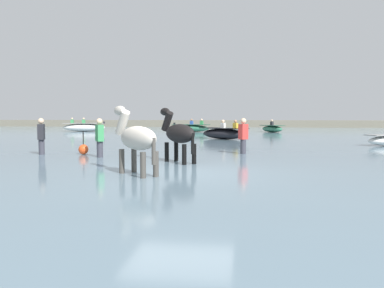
# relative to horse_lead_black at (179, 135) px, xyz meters

# --- Properties ---
(ground_plane) EXTENTS (120.00, 120.00, 0.00)m
(ground_plane) POSITION_rel_horse_lead_black_xyz_m (0.40, -2.15, -1.15)
(ground_plane) COLOR #84755B
(water_surface) EXTENTS (90.00, 90.00, 0.36)m
(water_surface) POSITION_rel_horse_lead_black_xyz_m (0.40, 7.85, -0.97)
(water_surface) COLOR slate
(water_surface) RESTS_ON ground
(horse_lead_black) EXTENTS (1.42, 1.55, 1.95)m
(horse_lead_black) POSITION_rel_horse_lead_black_xyz_m (0.00, 0.00, 0.00)
(horse_lead_black) COLOR black
(horse_lead_black) RESTS_ON ground
(horse_trailing_pinto) EXTENTS (1.50, 1.48, 1.95)m
(horse_trailing_pinto) POSITION_rel_horse_lead_black_xyz_m (-0.56, -2.52, 0.00)
(horse_trailing_pinto) COLOR beige
(horse_trailing_pinto) RESTS_ON ground
(boat_far_offshore) EXTENTS (2.09, 2.74, 1.05)m
(boat_far_offshore) POSITION_rel_horse_lead_black_xyz_m (4.12, 22.30, -0.50)
(boat_far_offshore) COLOR #337556
(boat_far_offshore) RESTS_ON water_surface
(boat_mid_channel) EXTENTS (3.10, 2.72, 1.13)m
(boat_mid_channel) POSITION_rel_horse_lead_black_xyz_m (0.67, 11.93, -0.46)
(boat_mid_channel) COLOR black
(boat_mid_channel) RESTS_ON water_surface
(boat_mid_outer) EXTENTS (3.76, 1.81, 1.19)m
(boat_mid_outer) POSITION_rel_horse_lead_black_xyz_m (-11.98, 22.02, -0.43)
(boat_mid_outer) COLOR silver
(boat_mid_outer) RESTS_ON water_surface
(boat_far_inshore) EXTENTS (3.43, 1.97, 1.11)m
(boat_far_inshore) POSITION_rel_horse_lead_black_xyz_m (-2.62, 22.23, -0.47)
(boat_far_inshore) COLOR #337556
(boat_far_inshore) RESTS_ON water_surface
(person_onlooker_left) EXTENTS (0.28, 0.36, 1.63)m
(person_onlooker_left) POSITION_rel_horse_lead_black_xyz_m (-5.14, 1.75, -0.29)
(person_onlooker_left) COLOR #383842
(person_onlooker_left) RESTS_ON ground
(person_spectator_far) EXTENTS (0.36, 0.37, 1.63)m
(person_spectator_far) POSITION_rel_horse_lead_black_xyz_m (1.84, 2.91, -0.29)
(person_spectator_far) COLOR #383842
(person_spectator_far) RESTS_ON ground
(person_wading_mid) EXTENTS (0.35, 0.38, 1.63)m
(person_wading_mid) POSITION_rel_horse_lead_black_xyz_m (-2.79, 1.13, -0.29)
(person_wading_mid) COLOR #383842
(person_wading_mid) RESTS_ON ground
(channel_buoy) EXTENTS (0.35, 0.35, 0.80)m
(channel_buoy) POSITION_rel_horse_lead_black_xyz_m (-3.71, 1.98, -0.61)
(channel_buoy) COLOR #E54C1E
(channel_buoy) RESTS_ON water_surface
(far_shoreline) EXTENTS (80.00, 2.40, 1.18)m
(far_shoreline) POSITION_rel_horse_lead_black_xyz_m (0.40, 37.45, -0.57)
(far_shoreline) COLOR #706B5B
(far_shoreline) RESTS_ON ground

